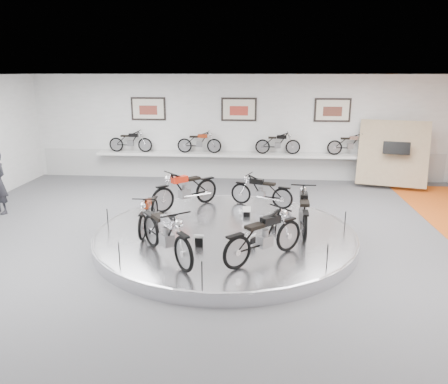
# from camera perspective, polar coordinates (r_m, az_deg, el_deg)

# --- Properties ---
(floor) EXTENTS (16.00, 16.00, 0.00)m
(floor) POSITION_cam_1_polar(r_m,az_deg,el_deg) (10.67, 0.01, -7.11)
(floor) COLOR #505052
(floor) RESTS_ON ground
(ceiling) EXTENTS (16.00, 16.00, 0.00)m
(ceiling) POSITION_cam_1_polar(r_m,az_deg,el_deg) (9.85, 0.01, 14.91)
(ceiling) COLOR white
(ceiling) RESTS_ON wall_back
(wall_back) EXTENTS (16.00, 0.00, 16.00)m
(wall_back) POSITION_cam_1_polar(r_m,az_deg,el_deg) (16.97, 1.94, 8.39)
(wall_back) COLOR white
(wall_back) RESTS_ON floor
(wall_front) EXTENTS (16.00, 0.00, 16.00)m
(wall_front) POSITION_cam_1_polar(r_m,az_deg,el_deg) (3.61, -9.63, -20.46)
(wall_front) COLOR white
(wall_front) RESTS_ON floor
(dado_band) EXTENTS (15.68, 0.04, 1.10)m
(dado_band) POSITION_cam_1_polar(r_m,az_deg,el_deg) (17.19, 1.90, 3.58)
(dado_band) COLOR #BCBCBA
(dado_band) RESTS_ON floor
(display_platform) EXTENTS (6.40, 6.40, 0.30)m
(display_platform) POSITION_cam_1_polar(r_m,az_deg,el_deg) (10.89, 0.14, -5.77)
(display_platform) COLOR silver
(display_platform) RESTS_ON floor
(platform_rim) EXTENTS (6.40, 6.40, 0.10)m
(platform_rim) POSITION_cam_1_polar(r_m,az_deg,el_deg) (10.85, 0.14, -5.18)
(platform_rim) COLOR #B2B2BA
(platform_rim) RESTS_ON display_platform
(shelf) EXTENTS (11.00, 0.55, 0.10)m
(shelf) POSITION_cam_1_polar(r_m,az_deg,el_deg) (16.82, 1.86, 4.88)
(shelf) COLOR silver
(shelf) RESTS_ON wall_back
(poster_left) EXTENTS (1.35, 0.06, 0.88)m
(poster_left) POSITION_cam_1_polar(r_m,az_deg,el_deg) (17.37, -9.86, 10.66)
(poster_left) COLOR beige
(poster_left) RESTS_ON wall_back
(poster_center) EXTENTS (1.35, 0.06, 0.88)m
(poster_center) POSITION_cam_1_polar(r_m,az_deg,el_deg) (16.85, 1.96, 10.73)
(poster_center) COLOR beige
(poster_center) RESTS_ON wall_back
(poster_right) EXTENTS (1.35, 0.06, 0.88)m
(poster_right) POSITION_cam_1_polar(r_m,az_deg,el_deg) (17.05, 13.99, 10.35)
(poster_right) COLOR beige
(poster_right) RESTS_ON wall_back
(display_panel) EXTENTS (2.56, 1.52, 2.30)m
(display_panel) POSITION_cam_1_polar(r_m,az_deg,el_deg) (16.87, 21.19, 4.73)
(display_panel) COLOR tan
(display_panel) RESTS_ON floor
(shelf_bike_a) EXTENTS (1.22, 0.43, 0.73)m
(shelf_bike_a) POSITION_cam_1_polar(r_m,az_deg,el_deg) (17.46, -12.11, 6.32)
(shelf_bike_a) COLOR black
(shelf_bike_a) RESTS_ON shelf
(shelf_bike_b) EXTENTS (1.22, 0.43, 0.73)m
(shelf_bike_b) POSITION_cam_1_polar(r_m,az_deg,el_deg) (16.89, -3.24, 6.33)
(shelf_bike_b) COLOR maroon
(shelf_bike_b) RESTS_ON shelf
(shelf_bike_c) EXTENTS (1.22, 0.43, 0.73)m
(shelf_bike_c) POSITION_cam_1_polar(r_m,az_deg,el_deg) (16.75, 7.04, 6.16)
(shelf_bike_c) COLOR black
(shelf_bike_c) RESTS_ON shelf
(shelf_bike_d) EXTENTS (1.22, 0.43, 0.73)m
(shelf_bike_d) POSITION_cam_1_polar(r_m,az_deg,el_deg) (17.08, 16.17, 5.85)
(shelf_bike_d) COLOR #A09FA4
(shelf_bike_d) RESTS_ON shelf
(bike_a) EXTENTS (1.70, 1.07, 0.94)m
(bike_a) POSITION_cam_1_polar(r_m,az_deg,el_deg) (12.64, 4.90, 0.17)
(bike_a) COLOR black
(bike_a) RESTS_ON display_platform
(bike_b) EXTENTS (1.83, 1.78, 1.11)m
(bike_b) POSITION_cam_1_polar(r_m,az_deg,el_deg) (12.50, -5.10, 0.39)
(bike_b) COLOR red
(bike_b) RESTS_ON display_platform
(bike_c) EXTENTS (0.59, 1.61, 0.94)m
(bike_c) POSITION_cam_1_polar(r_m,az_deg,el_deg) (10.84, -9.84, -2.63)
(bike_c) COLOR maroon
(bike_c) RESTS_ON display_platform
(bike_d) EXTENTS (1.70, 1.92, 1.12)m
(bike_d) POSITION_cam_1_polar(r_m,az_deg,el_deg) (9.17, -7.56, -5.35)
(bike_d) COLOR #A09FA4
(bike_d) RESTS_ON display_platform
(bike_e) EXTENTS (1.78, 1.71, 1.07)m
(bike_e) POSITION_cam_1_polar(r_m,az_deg,el_deg) (9.06, 5.26, -5.69)
(bike_e) COLOR black
(bike_e) RESTS_ON display_platform
(bike_f) EXTENTS (0.72, 1.85, 1.08)m
(bike_f) POSITION_cam_1_polar(r_m,az_deg,el_deg) (10.80, 10.35, -2.35)
(bike_f) COLOR black
(bike_f) RESTS_ON display_platform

